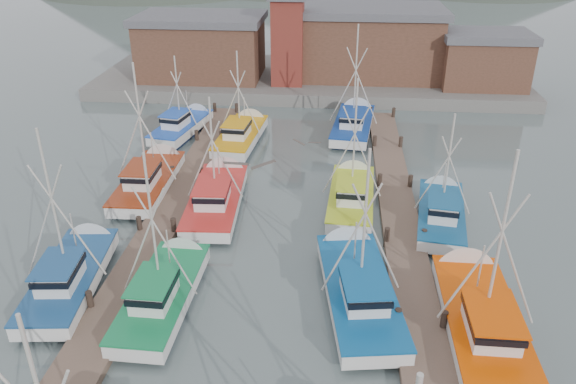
# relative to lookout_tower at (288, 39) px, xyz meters

# --- Properties ---
(ground) EXTENTS (260.00, 260.00, 0.00)m
(ground) POSITION_rel_lookout_tower_xyz_m (2.00, -33.00, -5.55)
(ground) COLOR #485655
(ground) RESTS_ON ground
(dock_left) EXTENTS (2.30, 46.00, 1.50)m
(dock_left) POSITION_rel_lookout_tower_xyz_m (-5.00, -28.96, -5.34)
(dock_left) COLOR brown
(dock_left) RESTS_ON ground
(dock_right) EXTENTS (2.30, 46.00, 1.50)m
(dock_right) POSITION_rel_lookout_tower_xyz_m (9.00, -28.96, -5.34)
(dock_right) COLOR brown
(dock_right) RESTS_ON ground
(quay) EXTENTS (44.00, 16.00, 1.20)m
(quay) POSITION_rel_lookout_tower_xyz_m (2.00, 4.00, -4.95)
(quay) COLOR slate
(quay) RESTS_ON ground
(shed_left) EXTENTS (12.72, 8.48, 6.20)m
(shed_left) POSITION_rel_lookout_tower_xyz_m (-9.00, 2.00, -1.21)
(shed_left) COLOR brown
(shed_left) RESTS_ON quay
(shed_center) EXTENTS (14.84, 9.54, 6.90)m
(shed_center) POSITION_rel_lookout_tower_xyz_m (8.00, 4.00, -0.86)
(shed_center) COLOR brown
(shed_center) RESTS_ON quay
(shed_right) EXTENTS (8.48, 6.36, 5.20)m
(shed_right) POSITION_rel_lookout_tower_xyz_m (19.00, 1.00, -1.71)
(shed_right) COLOR brown
(shed_right) RESTS_ON quay
(lookout_tower) EXTENTS (3.60, 3.60, 8.50)m
(lookout_tower) POSITION_rel_lookout_tower_xyz_m (0.00, 0.00, 0.00)
(lookout_tower) COLOR maroon
(lookout_tower) RESTS_ON quay
(boat_4) EXTENTS (3.46, 8.54, 8.66)m
(boat_4) POSITION_rel_lookout_tower_xyz_m (-2.77, -33.82, -4.87)
(boat_4) COLOR #0F1B34
(boat_4) RESTS_ON ground
(boat_5) EXTENTS (4.34, 9.96, 8.93)m
(boat_5) POSITION_rel_lookout_tower_xyz_m (6.26, -32.71, -4.87)
(boat_5) COLOR #0F1B34
(boat_5) RESTS_ON ground
(boat_6) EXTENTS (3.75, 8.86, 9.24)m
(boat_6) POSITION_rel_lookout_tower_xyz_m (-7.72, -32.90, -4.87)
(boat_6) COLOR #0F1B34
(boat_6) RESTS_ON ground
(boat_7) EXTENTS (4.04, 9.84, 9.84)m
(boat_7) POSITION_rel_lookout_tower_xyz_m (11.64, -34.43, -4.87)
(boat_7) COLOR #0F1B34
(boat_7) RESTS_ON ground
(boat_8) EXTENTS (3.43, 9.65, 8.18)m
(boat_8) POSITION_rel_lookout_tower_xyz_m (-2.27, -24.04, -4.87)
(boat_8) COLOR #0F1B34
(boat_8) RESTS_ON ground
(boat_9) EXTENTS (3.60, 8.69, 9.04)m
(boat_9) POSITION_rel_lookout_tower_xyz_m (6.12, -23.11, -4.87)
(boat_9) COLOR #0F1B34
(boat_9) RESTS_ON ground
(boat_10) EXTENTS (3.89, 9.26, 9.46)m
(boat_10) POSITION_rel_lookout_tower_xyz_m (-7.23, -21.94, -4.87)
(boat_10) COLOR #0F1B34
(boat_10) RESTS_ON ground
(boat_11) EXTENTS (3.67, 8.53, 7.66)m
(boat_11) POSITION_rel_lookout_tower_xyz_m (11.40, -24.83, -4.87)
(boat_11) COLOR #0F1B34
(boat_11) RESTS_ON ground
(boat_12) EXTENTS (3.42, 8.98, 8.20)m
(boat_12) POSITION_rel_lookout_tower_xyz_m (-2.48, -13.17, -4.87)
(boat_12) COLOR #0F1B34
(boat_12) RESTS_ON ground
(boat_13) EXTENTS (3.94, 9.66, 9.78)m
(boat_13) POSITION_rel_lookout_tower_xyz_m (6.46, -9.80, -4.87)
(boat_13) COLOR #0F1B34
(boat_13) RESTS_ON ground
(boat_14) EXTENTS (3.92, 8.47, 7.26)m
(boat_14) POSITION_rel_lookout_tower_xyz_m (-7.64, -11.60, -4.87)
(boat_14) COLOR #0F1B34
(boat_14) RESTS_ON ground
(gull_near) EXTENTS (1.53, 0.66, 0.24)m
(gull_near) POSITION_rel_lookout_tower_xyz_m (2.49, -40.12, 4.60)
(gull_near) COLOR slate
(gull_near) RESTS_ON ground
(gull_far) EXTENTS (1.50, 0.66, 0.24)m
(gull_far) POSITION_rel_lookout_tower_xyz_m (3.49, -27.91, 0.47)
(gull_far) COLOR slate
(gull_far) RESTS_ON ground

